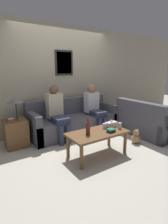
{
  "coord_description": "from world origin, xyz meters",
  "views": [
    {
      "loc": [
        -2.08,
        -3.12,
        1.56
      ],
      "look_at": [
        -0.12,
        -0.17,
        0.68
      ],
      "focal_mm": 28.0,
      "sensor_mm": 36.0,
      "label": 1
    }
  ],
  "objects": [
    {
      "name": "wall_back",
      "position": [
        0.0,
        0.94,
        1.3
      ],
      "size": [
        9.0,
        0.08,
        2.6
      ],
      "color": "#9E937F",
      "rests_on": "ground_plane"
    },
    {
      "name": "person_right",
      "position": [
        0.51,
        0.31,
        0.65
      ],
      "size": [
        0.34,
        0.62,
        1.19
      ],
      "color": "#2D334C",
      "rests_on": "ground_plane"
    },
    {
      "name": "person_left",
      "position": [
        -0.51,
        0.32,
        0.64
      ],
      "size": [
        0.34,
        0.64,
        1.21
      ],
      "color": "#2D334C",
      "rests_on": "ground_plane"
    },
    {
      "name": "side_table_with_lamp",
      "position": [
        -1.38,
        0.44,
        0.34
      ],
      "size": [
        0.43,
        0.43,
        1.01
      ],
      "color": "brown",
      "rests_on": "ground_plane"
    },
    {
      "name": "book_stack",
      "position": [
        -0.04,
        -0.92,
        0.48
      ],
      "size": [
        0.17,
        0.12,
        0.06
      ],
      "color": "black",
      "rests_on": "coffee_table"
    },
    {
      "name": "soda_can",
      "position": [
        0.21,
        -0.88,
        0.51
      ],
      "size": [
        0.07,
        0.07,
        0.12
      ],
      "color": "#BCBCC1",
      "rests_on": "coffee_table"
    },
    {
      "name": "couch_main",
      "position": [
        0.0,
        0.5,
        0.3
      ],
      "size": [
        2.17,
        0.83,
        0.84
      ],
      "color": "#4C4C56",
      "rests_on": "ground_plane"
    },
    {
      "name": "wine_bottle",
      "position": [
        -0.45,
        -0.79,
        0.57
      ],
      "size": [
        0.07,
        0.07,
        0.3
      ],
      "color": "#562319",
      "rests_on": "coffee_table"
    },
    {
      "name": "coffee_table",
      "position": [
        -0.24,
        -0.79,
        0.39
      ],
      "size": [
        1.09,
        0.57,
        0.45
      ],
      "color": "brown",
      "rests_on": "ground_plane"
    },
    {
      "name": "couch_side",
      "position": [
        1.41,
        -0.6,
        0.3
      ],
      "size": [
        0.83,
        1.35,
        0.84
      ],
      "rotation": [
        0.0,
        0.0,
        1.57
      ],
      "color": "#4C4C56",
      "rests_on": "ground_plane"
    },
    {
      "name": "teddy_bear",
      "position": [
        0.78,
        -0.82,
        0.13
      ],
      "size": [
        0.19,
        0.19,
        0.3
      ],
      "color": "#A87A51",
      "rests_on": "ground_plane"
    },
    {
      "name": "tissue_box",
      "position": [
        0.16,
        -0.71,
        0.51
      ],
      "size": [
        0.23,
        0.12,
        0.15
      ],
      "color": "silver",
      "rests_on": "coffee_table"
    },
    {
      "name": "drinking_glass",
      "position": [
        -0.01,
        -0.71,
        0.5
      ],
      "size": [
        0.07,
        0.07,
        0.1
      ],
      "color": "silver",
      "rests_on": "coffee_table"
    },
    {
      "name": "ground_plane",
      "position": [
        0.0,
        0.0,
        0.0
      ],
      "size": [
        16.0,
        16.0,
        0.0
      ],
      "primitive_type": "plane",
      "color": "beige"
    }
  ]
}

